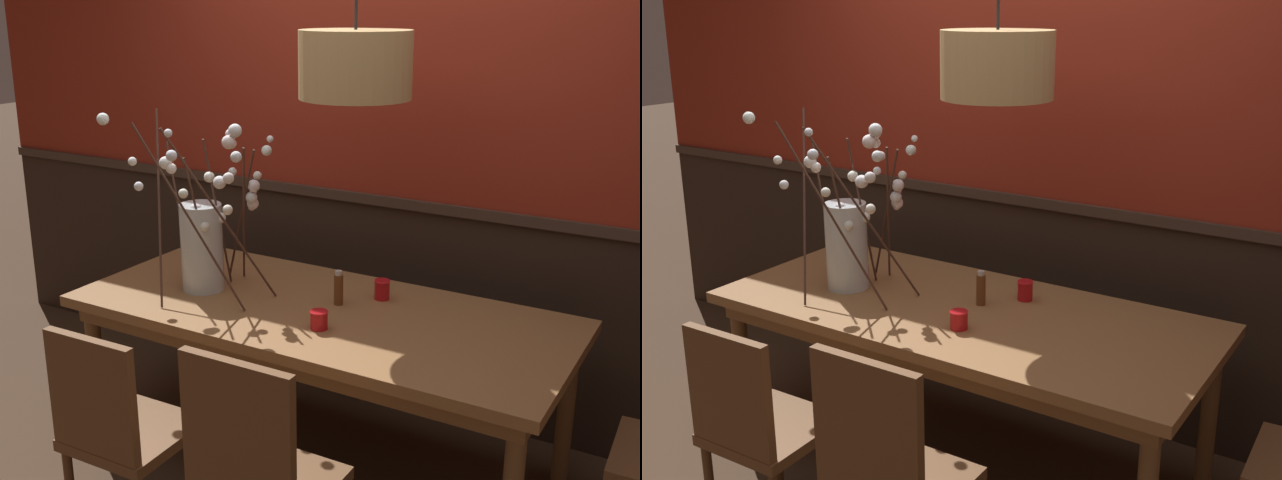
{
  "view_description": "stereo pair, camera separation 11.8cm",
  "coord_description": "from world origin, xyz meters",
  "views": [
    {
      "loc": [
        1.56,
        -2.66,
        2.0
      ],
      "look_at": [
        0.0,
        0.0,
        1.05
      ],
      "focal_mm": 43.7,
      "sensor_mm": 36.0,
      "label": 1
    },
    {
      "loc": [
        1.67,
        -2.6,
        2.0
      ],
      "look_at": [
        0.0,
        0.0,
        1.05
      ],
      "focal_mm": 43.7,
      "sensor_mm": 36.0,
      "label": 2
    }
  ],
  "objects": [
    {
      "name": "pendant_lamp",
      "position": [
        0.12,
        0.07,
        1.76
      ],
      "size": [
        0.45,
        0.45,
        1.3
      ],
      "color": "tan"
    },
    {
      "name": "chair_far_side_left",
      "position": [
        -0.27,
        0.86,
        0.53
      ],
      "size": [
        0.48,
        0.43,
        0.95
      ],
      "color": "brown",
      "rests_on": "ground"
    },
    {
      "name": "ground_plane",
      "position": [
        0.0,
        0.0,
        0.0
      ],
      "size": [
        24.0,
        24.0,
        0.0
      ],
      "primitive_type": "plane",
      "color": "#422D1E"
    },
    {
      "name": "vase_with_blossoms",
      "position": [
        -0.55,
        -0.08,
        0.99
      ],
      "size": [
        0.75,
        0.69,
        0.81
      ],
      "color": "silver",
      "rests_on": "dining_table"
    },
    {
      "name": "condiment_bottle",
      "position": [
        0.05,
        0.08,
        0.82
      ],
      "size": [
        0.04,
        0.04,
        0.15
      ],
      "color": "brown",
      "rests_on": "dining_table"
    },
    {
      "name": "chair_near_side_right",
      "position": [
        0.29,
        -0.89,
        0.55
      ],
      "size": [
        0.43,
        0.4,
        0.98
      ],
      "color": "brown",
      "rests_on": "ground"
    },
    {
      "name": "candle_holder_nearer_center",
      "position": [
        0.11,
        -0.19,
        0.79
      ],
      "size": [
        0.08,
        0.08,
        0.08
      ],
      "color": "red",
      "rests_on": "dining_table"
    },
    {
      "name": "back_wall",
      "position": [
        0.0,
        0.74,
        1.46
      ],
      "size": [
        5.32,
        0.14,
        2.93
      ],
      "color": "#2D2119",
      "rests_on": "ground"
    },
    {
      "name": "chair_near_side_left",
      "position": [
        -0.34,
        -0.87,
        0.51
      ],
      "size": [
        0.41,
        0.42,
        0.91
      ],
      "color": "brown",
      "rests_on": "ground"
    },
    {
      "name": "dining_table",
      "position": [
        0.0,
        0.0,
        0.67
      ],
      "size": [
        2.14,
        0.93,
        0.75
      ],
      "color": "olive",
      "rests_on": "ground"
    },
    {
      "name": "candle_holder_nearer_edge",
      "position": [
        0.18,
        0.23,
        0.79
      ],
      "size": [
        0.07,
        0.07,
        0.09
      ],
      "color": "red",
      "rests_on": "dining_table"
    }
  ]
}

